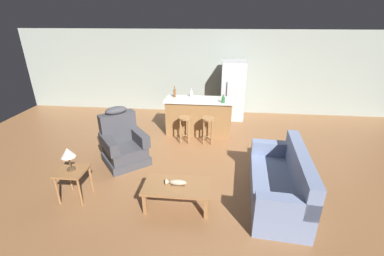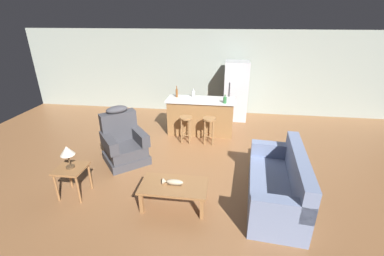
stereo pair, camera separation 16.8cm
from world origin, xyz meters
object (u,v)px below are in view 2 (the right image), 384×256
(recliner_near_lamp, at_px, (124,143))
(table_lamp, at_px, (67,152))
(bar_stool_right, at_px, (209,126))
(bottle_tall_green, at_px, (193,94))
(bottle_short_amber, at_px, (225,100))
(couch, at_px, (279,185))
(bar_stool_left, at_px, (186,125))
(coffee_table, at_px, (174,188))
(bottle_wine_dark, at_px, (177,93))
(end_table, at_px, (72,172))
(refrigerator, at_px, (236,91))
(fish_figurine, at_px, (173,182))
(kitchen_island, at_px, (201,116))

(recliner_near_lamp, height_order, table_lamp, recliner_near_lamp)
(recliner_near_lamp, bearing_deg, bar_stool_right, 81.25)
(bottle_tall_green, height_order, bottle_short_amber, bottle_tall_green)
(couch, distance_m, bar_stool_left, 2.83)
(coffee_table, bearing_deg, bar_stool_right, 80.61)
(table_lamp, height_order, bottle_wine_dark, bottle_wine_dark)
(couch, xyz_separation_m, bottle_tall_green, (-1.84, 2.91, 0.69))
(table_lamp, height_order, bar_stool_right, table_lamp)
(recliner_near_lamp, bearing_deg, end_table, -58.21)
(refrigerator, bearing_deg, fish_figurine, -104.24)
(couch, distance_m, kitchen_island, 3.16)
(coffee_table, xyz_separation_m, bottle_tall_green, (-0.10, 3.24, 0.67))
(couch, bearing_deg, table_lamp, 9.29)
(fish_figurine, height_order, bottle_tall_green, bottle_tall_green)
(bottle_tall_green, xyz_separation_m, bottle_wine_dark, (-0.44, -0.08, 0.03))
(fish_figurine, bearing_deg, table_lamp, 178.50)
(coffee_table, xyz_separation_m, end_table, (-1.82, 0.05, 0.10))
(couch, distance_m, end_table, 3.56)
(couch, bearing_deg, bar_stool_left, -42.49)
(couch, xyz_separation_m, bottle_wine_dark, (-2.28, 2.83, 0.72))
(coffee_table, xyz_separation_m, kitchen_island, (0.12, 3.04, 0.11))
(end_table, bearing_deg, bar_stool_right, 46.80)
(bottle_wine_dark, bearing_deg, bar_stool_left, -64.15)
(table_lamp, bearing_deg, recliner_near_lamp, 71.36)
(fish_figurine, bearing_deg, recliner_near_lamp, 135.76)
(fish_figurine, relative_size, bar_stool_left, 0.50)
(bottle_tall_green, bearing_deg, fish_figurine, -88.48)
(kitchen_island, xyz_separation_m, bottle_wine_dark, (-0.66, 0.12, 0.59))
(recliner_near_lamp, distance_m, bottle_tall_green, 2.37)
(table_lamp, relative_size, bar_stool_right, 0.60)
(bar_stool_left, xyz_separation_m, bottle_wine_dark, (-0.36, 0.75, 0.59))
(couch, bearing_deg, bottle_tall_green, -52.81)
(table_lamp, bearing_deg, coffee_table, -1.81)
(kitchen_island, relative_size, bottle_tall_green, 8.18)
(bottle_short_amber, bearing_deg, refrigerator, 78.05)
(recliner_near_lamp, distance_m, end_table, 1.36)
(fish_figurine, distance_m, bottle_short_amber, 2.94)
(table_lamp, distance_m, bottle_short_amber, 3.76)
(bar_stool_right, bearing_deg, end_table, -133.20)
(fish_figurine, height_order, kitchen_island, kitchen_island)
(couch, bearing_deg, bar_stool_right, -52.36)
(coffee_table, distance_m, couch, 1.77)
(bar_stool_left, distance_m, bar_stool_right, 0.58)
(bar_stool_left, relative_size, bottle_tall_green, 3.09)
(fish_figurine, distance_m, bottle_wine_dark, 3.25)
(bottle_wine_dark, bearing_deg, end_table, -112.33)
(recliner_near_lamp, distance_m, table_lamp, 1.43)
(couch, xyz_separation_m, kitchen_island, (-1.61, 2.71, 0.14))
(bar_stool_right, height_order, bottle_short_amber, bottle_short_amber)
(couch, relative_size, refrigerator, 1.12)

